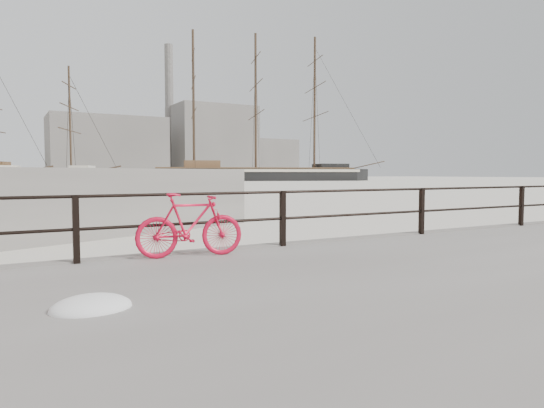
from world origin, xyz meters
name	(u,v)px	position (x,y,z in m)	size (l,w,h in m)	color
ground	(416,249)	(0.00, 0.00, 0.00)	(400.00, 400.00, 0.00)	white
guardrail	(422,211)	(0.00, -0.15, 0.85)	(28.00, 0.10, 1.00)	black
bicycle	(190,225)	(-5.36, -0.43, 0.86)	(1.68, 0.25, 1.01)	red
snow_mounds	(544,235)	(1.00, -2.25, 0.49)	(24.81, 3.83, 0.32)	white
barque_black	(256,181)	(43.33, 90.73, 0.00)	(61.28, 20.06, 34.59)	black
schooner_mid	(32,184)	(-3.48, 76.45, 0.00)	(26.38, 11.16, 19.20)	beige
industrial_west	(107,148)	(20.00, 140.00, 9.00)	(32.00, 18.00, 18.00)	gray
industrial_mid	(212,143)	(55.00, 145.00, 12.00)	(26.00, 20.00, 24.00)	gray
industrial_east	(265,159)	(78.00, 150.00, 7.00)	(20.00, 16.00, 14.00)	gray
smokestack	(169,112)	(42.00, 150.00, 22.00)	(2.80, 2.80, 44.00)	gray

